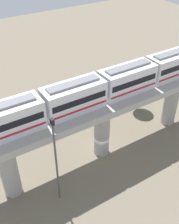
% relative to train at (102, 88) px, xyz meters
% --- Properties ---
extents(ground_plane, '(120.00, 120.00, 0.00)m').
position_rel_train_xyz_m(ground_plane, '(0.00, 0.21, -9.60)').
color(ground_plane, '#706654').
extents(viaduct, '(5.20, 35.80, 8.07)m').
position_rel_train_xyz_m(viaduct, '(0.00, 0.21, -3.33)').
color(viaduct, '#A8A59E').
rests_on(viaduct, ground).
extents(train, '(2.64, 27.45, 3.24)m').
position_rel_train_xyz_m(train, '(0.00, 0.00, 0.00)').
color(train, silver).
rests_on(train, viaduct).
extents(parked_car_silver, '(1.87, 4.23, 1.76)m').
position_rel_train_xyz_m(parked_car_silver, '(-10.23, -6.73, -8.86)').
color(parked_car_silver, '#B2B5BA').
rests_on(parked_car_silver, ground).
extents(parked_car_white, '(2.46, 4.44, 1.76)m').
position_rel_train_xyz_m(parked_car_white, '(-9.30, 4.85, -8.86)').
color(parked_car_white, white).
rests_on(parked_car_white, ground).
extents(parked_car_red, '(2.48, 4.44, 1.76)m').
position_rel_train_xyz_m(parked_car_red, '(-11.32, -0.69, -8.86)').
color(parked_car_red, red).
rests_on(parked_car_red, ground).
extents(tree_near_viaduct, '(3.05, 3.05, 5.52)m').
position_rel_train_xyz_m(tree_near_viaduct, '(-5.03, 10.24, -5.63)').
color(tree_near_viaduct, brown).
rests_on(tree_near_viaduct, ground).
extents(signal_post, '(0.44, 0.28, 10.67)m').
position_rel_train_xyz_m(signal_post, '(3.40, -7.50, -3.74)').
color(signal_post, '#4C4C51').
rests_on(signal_post, ground).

